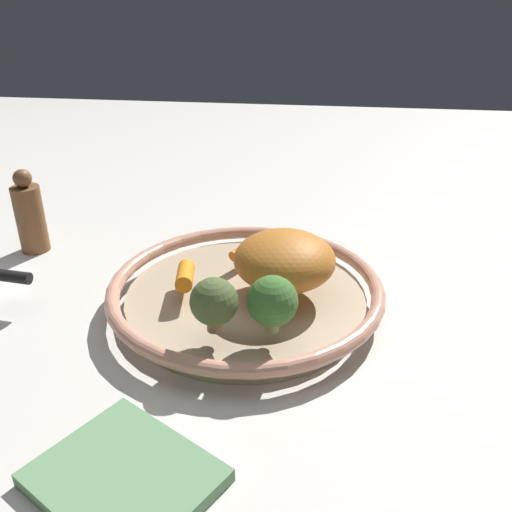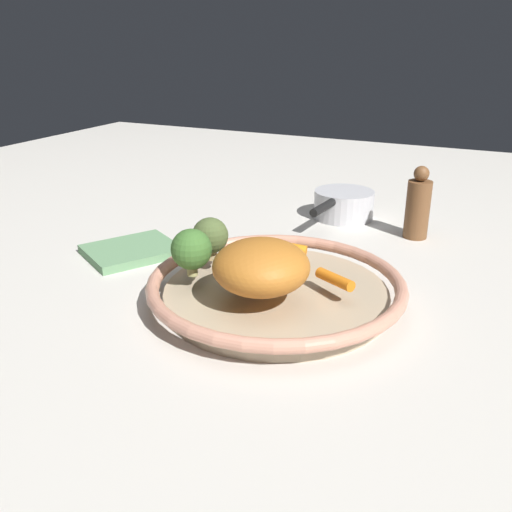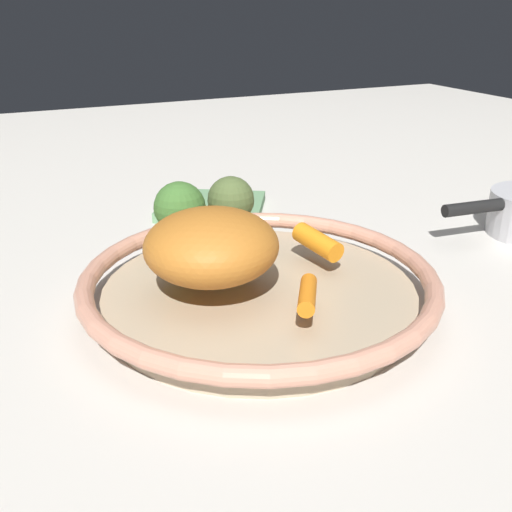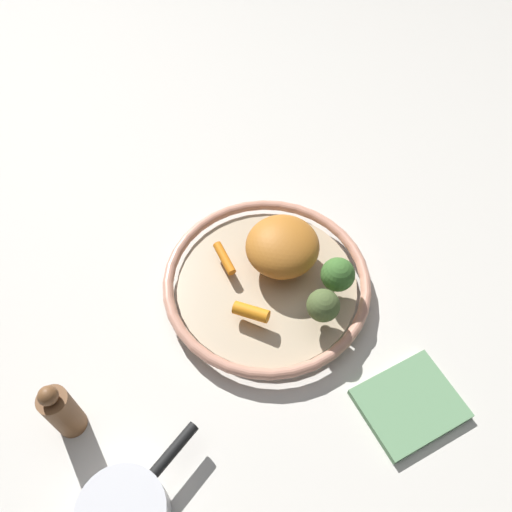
% 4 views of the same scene
% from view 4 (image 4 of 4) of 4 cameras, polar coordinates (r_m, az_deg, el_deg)
% --- Properties ---
extents(ground_plane, '(2.55, 2.55, 0.00)m').
position_cam_4_polar(ground_plane, '(0.94, 1.14, -3.65)').
color(ground_plane, beige).
extents(serving_bowl, '(0.36, 0.36, 0.04)m').
position_cam_4_polar(serving_bowl, '(0.92, 1.16, -2.97)').
color(serving_bowl, tan).
rests_on(serving_bowl, ground_plane).
extents(roast_chicken_piece, '(0.14, 0.14, 0.07)m').
position_cam_4_polar(roast_chicken_piece, '(0.90, 2.94, 1.02)').
color(roast_chicken_piece, '#B96C25').
rests_on(roast_chicken_piece, serving_bowl).
extents(baby_carrot_left, '(0.03, 0.06, 0.03)m').
position_cam_4_polar(baby_carrot_left, '(0.86, -0.53, -6.02)').
color(baby_carrot_left, orange).
rests_on(baby_carrot_left, serving_bowl).
extents(baby_carrot_center, '(0.05, 0.06, 0.02)m').
position_cam_4_polar(baby_carrot_center, '(0.92, -3.40, -0.24)').
color(baby_carrot_center, orange).
rests_on(baby_carrot_center, serving_bowl).
extents(broccoli_floret_large, '(0.06, 0.06, 0.07)m').
position_cam_4_polar(broccoli_floret_large, '(0.88, 8.76, -1.99)').
color(broccoli_floret_large, tan).
rests_on(broccoli_floret_large, serving_bowl).
extents(broccoli_floret_edge, '(0.05, 0.05, 0.06)m').
position_cam_4_polar(broccoli_floret_edge, '(0.85, 7.20, -5.31)').
color(broccoli_floret_edge, tan).
rests_on(broccoli_floret_edge, serving_bowl).
extents(pepper_mill, '(0.04, 0.04, 0.13)m').
position_cam_4_polar(pepper_mill, '(0.84, -20.10, -15.31)').
color(pepper_mill, brown).
rests_on(pepper_mill, ground_plane).
extents(dish_towel, '(0.19, 0.18, 0.01)m').
position_cam_4_polar(dish_towel, '(0.88, 16.13, -14.99)').
color(dish_towel, '#669366').
rests_on(dish_towel, ground_plane).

